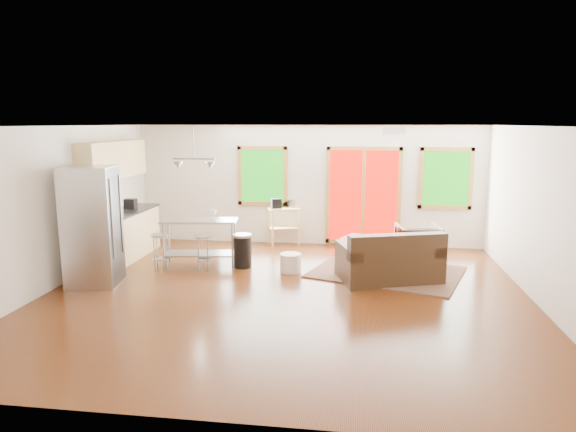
# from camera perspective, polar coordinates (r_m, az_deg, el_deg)

# --- Properties ---
(floor) EXTENTS (7.50, 7.00, 0.02)m
(floor) POSITION_cam_1_polar(r_m,az_deg,el_deg) (8.10, -0.29, -8.83)
(floor) COLOR #3D1B08
(floor) RESTS_ON ground
(ceiling) EXTENTS (7.50, 7.00, 0.02)m
(ceiling) POSITION_cam_1_polar(r_m,az_deg,el_deg) (7.65, -0.31, 10.04)
(ceiling) COLOR white
(ceiling) RESTS_ON ground
(back_wall) EXTENTS (7.50, 0.02, 2.60)m
(back_wall) POSITION_cam_1_polar(r_m,az_deg,el_deg) (11.22, 2.23, 3.42)
(back_wall) COLOR white
(back_wall) RESTS_ON ground
(left_wall) EXTENTS (0.02, 7.00, 2.60)m
(left_wall) POSITION_cam_1_polar(r_m,az_deg,el_deg) (9.09, -24.48, 0.86)
(left_wall) COLOR white
(left_wall) RESTS_ON ground
(right_wall) EXTENTS (0.02, 7.00, 2.60)m
(right_wall) POSITION_cam_1_polar(r_m,az_deg,el_deg) (8.15, 26.89, -0.33)
(right_wall) COLOR white
(right_wall) RESTS_ON ground
(front_wall) EXTENTS (7.50, 0.02, 2.60)m
(front_wall) POSITION_cam_1_polar(r_m,az_deg,el_deg) (4.42, -6.80, -7.54)
(front_wall) COLOR white
(front_wall) RESTS_ON ground
(window_left) EXTENTS (1.10, 0.05, 1.30)m
(window_left) POSITION_cam_1_polar(r_m,az_deg,el_deg) (11.29, -2.86, 4.48)
(window_left) COLOR #10570C
(window_left) RESTS_ON back_wall
(french_doors) EXTENTS (1.60, 0.05, 2.10)m
(french_doors) POSITION_cam_1_polar(r_m,az_deg,el_deg) (11.14, 8.36, 2.23)
(french_doors) COLOR #B30500
(french_doors) RESTS_ON back_wall
(window_right) EXTENTS (1.10, 0.05, 1.30)m
(window_right) POSITION_cam_1_polar(r_m,az_deg,el_deg) (11.24, 17.13, 4.01)
(window_right) COLOR #10570C
(window_right) RESTS_ON back_wall
(rug) EXTENTS (2.98, 2.62, 0.02)m
(rug) POSITION_cam_1_polar(r_m,az_deg,el_deg) (9.42, 10.92, -6.12)
(rug) COLOR #4D5D39
(rug) RESTS_ON floor
(loveseat) EXTENTS (1.85, 1.40, 0.88)m
(loveseat) POSITION_cam_1_polar(r_m,az_deg,el_deg) (8.86, 11.24, -4.93)
(loveseat) COLOR black
(loveseat) RESTS_ON floor
(coffee_table) EXTENTS (1.02, 0.82, 0.36)m
(coffee_table) POSITION_cam_1_polar(r_m,az_deg,el_deg) (9.86, 12.34, -3.64)
(coffee_table) COLOR #3D2511
(coffee_table) RESTS_ON floor
(armchair) EXTENTS (0.86, 0.82, 0.80)m
(armchair) POSITION_cam_1_polar(r_m,az_deg,el_deg) (10.20, 14.24, -2.72)
(armchair) COLOR black
(armchair) RESTS_ON floor
(ottoman) EXTENTS (0.85, 0.85, 0.43)m
(ottoman) POSITION_cam_1_polar(r_m,az_deg,el_deg) (10.20, 8.01, -3.57)
(ottoman) COLOR black
(ottoman) RESTS_ON floor
(pouf) EXTENTS (0.47, 0.47, 0.33)m
(pouf) POSITION_cam_1_polar(r_m,az_deg,el_deg) (9.26, 0.29, -5.22)
(pouf) COLOR silver
(pouf) RESTS_ON floor
(vase) EXTENTS (0.24, 0.24, 0.32)m
(vase) POSITION_cam_1_polar(r_m,az_deg,el_deg) (9.83, 12.26, -2.43)
(vase) COLOR silver
(vase) RESTS_ON coffee_table
(book) EXTENTS (0.19, 0.03, 0.26)m
(book) POSITION_cam_1_polar(r_m,az_deg,el_deg) (9.40, 12.95, -2.96)
(book) COLOR maroon
(book) RESTS_ON coffee_table
(cabinets) EXTENTS (0.64, 2.24, 2.30)m
(cabinets) POSITION_cam_1_polar(r_m,az_deg,el_deg) (10.48, -18.14, 0.36)
(cabinets) COLOR #D9BB75
(cabinets) RESTS_ON floor
(refrigerator) EXTENTS (0.90, 0.88, 1.96)m
(refrigerator) POSITION_cam_1_polar(r_m,az_deg,el_deg) (8.97, -20.85, -1.08)
(refrigerator) COLOR #B7BABC
(refrigerator) RESTS_ON floor
(island) EXTENTS (1.45, 0.74, 0.88)m
(island) POSITION_cam_1_polar(r_m,az_deg,el_deg) (9.70, -9.78, -1.99)
(island) COLOR #B7BABC
(island) RESTS_ON floor
(cup) EXTENTS (0.13, 0.11, 0.12)m
(cup) POSITION_cam_1_polar(r_m,az_deg,el_deg) (9.73, -8.30, 0.53)
(cup) COLOR white
(cup) RESTS_ON island
(bar_stool_a) EXTENTS (0.35, 0.35, 0.66)m
(bar_stool_a) POSITION_cam_1_polar(r_m,az_deg,el_deg) (9.60, -14.05, -2.97)
(bar_stool_a) COLOR #B7BABC
(bar_stool_a) RESTS_ON floor
(bar_stool_b) EXTENTS (0.37, 0.37, 0.64)m
(bar_stool_b) POSITION_cam_1_polar(r_m,az_deg,el_deg) (9.44, -9.42, -3.13)
(bar_stool_b) COLOR #B7BABC
(bar_stool_b) RESTS_ON floor
(trash_can) EXTENTS (0.44, 0.44, 0.63)m
(trash_can) POSITION_cam_1_polar(r_m,az_deg,el_deg) (9.56, -5.06, -3.84)
(trash_can) COLOR black
(trash_can) RESTS_ON floor
(kitchen_cart) EXTENTS (0.79, 0.65, 1.03)m
(kitchen_cart) POSITION_cam_1_polar(r_m,az_deg,el_deg) (11.20, -0.58, 0.34)
(kitchen_cart) COLOR #D9BB75
(kitchen_cart) RESTS_ON floor
(ceiling_flush) EXTENTS (0.35, 0.35, 0.12)m
(ceiling_flush) POSITION_cam_1_polar(r_m,az_deg,el_deg) (8.19, 11.60, 9.29)
(ceiling_flush) COLOR white
(ceiling_flush) RESTS_ON ceiling
(pendant_light) EXTENTS (0.80, 0.18, 0.79)m
(pendant_light) POSITION_cam_1_polar(r_m,az_deg,el_deg) (9.58, -10.39, 5.67)
(pendant_light) COLOR gray
(pendant_light) RESTS_ON ceiling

